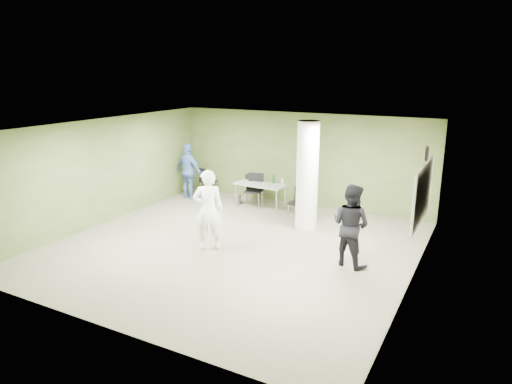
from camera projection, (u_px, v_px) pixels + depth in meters
The scene contains 17 objects.
floor at pixel (234, 246), 10.75m from camera, with size 8.00×8.00×0.00m, color #4F4E3E.
ceiling at pixel (233, 127), 10.02m from camera, with size 8.00×8.00×0.00m, color white.
wall_back at pixel (301, 159), 13.80m from camera, with size 8.00×0.02×2.80m, color #435126.
wall_left at pixel (105, 171), 12.20m from camera, with size 0.02×8.00×2.80m, color #435126.
wall_right_cream at pixel (416, 214), 8.57m from camera, with size 0.02×8.00×2.80m, color beige.
column at pixel (307, 176), 11.64m from camera, with size 0.56×0.56×2.80m, color silver.
whiteboard at pixel (423, 193), 9.61m from camera, with size 0.05×2.30×1.30m.
wall_clock at pixel (427, 154), 9.38m from camera, with size 0.06×0.32×0.32m.
folding_table at pixel (261, 185), 13.58m from camera, with size 1.58×0.75×0.98m.
wastebasket at pixel (237, 199), 14.11m from camera, with size 0.25×0.25×0.28m, color #4C4C4C.
chair_back_left at pixel (206, 179), 15.10m from camera, with size 0.56×0.56×0.89m.
chair_back_right at pixel (253, 185), 14.31m from camera, with size 0.58×0.58×0.90m.
chair_table_left at pixel (255, 187), 13.79m from camera, with size 0.59×0.59×1.00m.
chair_table_right at pixel (298, 200), 12.80m from camera, with size 0.47×0.47×0.84m.
woman_white at pixel (208, 210), 10.35m from camera, with size 0.68×0.45×1.88m, color white.
man_black at pixel (351, 225), 9.51m from camera, with size 0.86×0.67×1.77m, color black.
man_blue at pixel (189, 171), 14.54m from camera, with size 1.04×0.43×1.78m, color #4568AD.
Camera 1 is at (5.16, -8.64, 4.02)m, focal length 32.00 mm.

